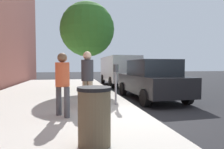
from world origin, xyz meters
TOP-DOWN VIEW (x-y plane):
  - ground_plane at (0.00, 0.00)m, footprint 80.00×80.00m
  - sidewalk_slab at (0.00, 3.00)m, footprint 28.00×6.00m
  - parking_meter at (1.14, 0.61)m, footprint 0.36×0.12m
  - pedestrian_at_meter at (0.93, 1.62)m, footprint 0.51×0.40m
  - pedestrian_bystander at (-0.12, 2.36)m, footprint 0.44×0.38m
  - parked_sedan_near at (2.66, -1.35)m, footprint 4.45×2.07m
  - parked_van_far at (8.96, -1.35)m, footprint 5.22×2.16m
  - street_tree at (5.00, 1.31)m, footprint 2.87×2.87m
  - trash_bin at (-2.17, 1.73)m, footprint 0.59×0.59m

SIDE VIEW (x-z plane):
  - ground_plane at x=0.00m, z-range 0.00..0.00m
  - sidewalk_slab at x=0.00m, z-range 0.00..0.15m
  - trash_bin at x=-2.17m, z-range 0.15..1.16m
  - parked_sedan_near at x=2.66m, z-range 0.01..1.78m
  - pedestrian_bystander at x=-0.12m, z-range 0.29..2.00m
  - parking_meter at x=1.14m, z-range 0.46..1.87m
  - pedestrian_at_meter at x=0.93m, z-range 0.33..2.16m
  - parked_van_far at x=8.96m, z-range 0.17..2.35m
  - street_tree at x=5.00m, z-range 1.05..5.78m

